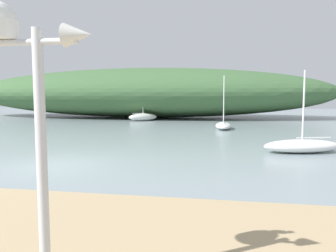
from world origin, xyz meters
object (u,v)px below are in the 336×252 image
(sailboat_off_point, at_px, (302,146))
(sailboat_west_reach, at_px, (143,117))
(mast_structure, at_px, (18,61))
(sailboat_outer_mooring, at_px, (223,125))

(sailboat_off_point, bearing_deg, sailboat_west_reach, 124.22)
(mast_structure, bearing_deg, sailboat_off_point, 63.82)
(sailboat_outer_mooring, xyz_separation_m, sailboat_west_reach, (-8.23, 7.22, 0.12))
(sailboat_outer_mooring, bearing_deg, sailboat_off_point, -70.83)
(sailboat_off_point, height_order, sailboat_west_reach, sailboat_west_reach)
(mast_structure, xyz_separation_m, sailboat_west_reach, (-5.91, 28.99, -2.50))
(mast_structure, bearing_deg, sailboat_outer_mooring, 83.90)
(sailboat_outer_mooring, distance_m, sailboat_off_point, 10.57)
(sailboat_off_point, bearing_deg, sailboat_outer_mooring, 109.17)
(mast_structure, xyz_separation_m, sailboat_outer_mooring, (2.33, 21.77, -2.62))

